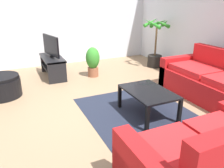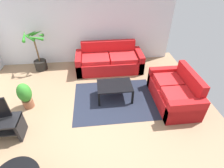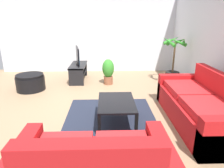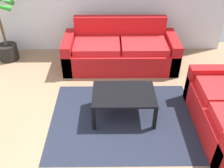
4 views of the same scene
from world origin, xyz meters
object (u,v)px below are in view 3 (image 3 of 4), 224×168
potted_palm (173,65)px  ottoman (30,82)px  couch_main (200,107)px  tv (78,55)px  tv_stand (78,70)px  coffee_table (116,104)px  potted_plant_small (108,71)px

potted_palm → ottoman: (0.49, -3.92, -0.32)m
potted_palm → ottoman: size_ratio=1.84×
couch_main → ottoman: couch_main is taller
tv → ottoman: (0.82, -1.16, -0.56)m
tv_stand → potted_palm: bearing=83.2°
tv_stand → coffee_table: size_ratio=1.20×
coffee_table → couch_main: bearing=89.8°
couch_main → ottoman: (-1.84, -3.66, -0.09)m
couch_main → tv_stand: bearing=-136.7°
couch_main → tv: bearing=-136.7°
ottoman → tv: bearing=125.3°
tv_stand → potted_plant_small: bearing=66.1°
ottoman → coffee_table: bearing=49.8°
couch_main → tv_stand: 3.65m
couch_main → potted_palm: potted_palm is taller
coffee_table → potted_palm: 2.91m
tv → ottoman: bearing=-54.7°
coffee_table → potted_plant_small: (-2.25, -0.11, 0.02)m
tv → ottoman: size_ratio=1.15×
tv → potted_palm: 2.79m
couch_main → potted_plant_small: bearing=-144.6°
tv → coffee_table: bearing=20.8°
tv_stand → potted_palm: (0.33, 2.76, 0.21)m
couch_main → tv: (-2.66, -2.50, 0.46)m
couch_main → coffee_table: size_ratio=2.37×
potted_plant_small → tv_stand: bearing=-113.9°
potted_plant_small → ottoman: potted_plant_small is taller
potted_plant_small → ottoman: bearing=-78.4°
tv → coffee_table: size_ratio=0.91×
potted_palm → tv: bearing=-96.9°
coffee_table → ottoman: coffee_table is taller
tv_stand → potted_plant_small: (0.40, 0.90, 0.07)m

